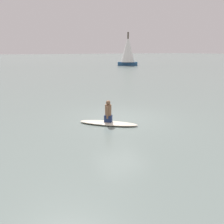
# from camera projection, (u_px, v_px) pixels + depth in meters

# --- Properties ---
(ground_plane) EXTENTS (400.00, 400.00, 0.00)m
(ground_plane) POSITION_uv_depth(u_px,v_px,m) (121.00, 118.00, 11.07)
(ground_plane) COLOR slate
(surfboard) EXTENTS (2.24, 2.43, 0.14)m
(surfboard) POSITION_uv_depth(u_px,v_px,m) (108.00, 123.00, 10.12)
(surfboard) COLOR silver
(surfboard) RESTS_ON ground
(person_paddler) EXTENTS (0.41, 0.42, 0.99)m
(person_paddler) POSITION_uv_depth(u_px,v_px,m) (108.00, 112.00, 9.98)
(person_paddler) COLOR navy
(person_paddler) RESTS_ON surfboard
(sailboat_center_horizon) EXTENTS (4.15, 4.28, 6.98)m
(sailboat_center_horizon) POSITION_uv_depth(u_px,v_px,m) (128.00, 50.00, 48.20)
(sailboat_center_horizon) COLOR navy
(sailboat_center_horizon) RESTS_ON ground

